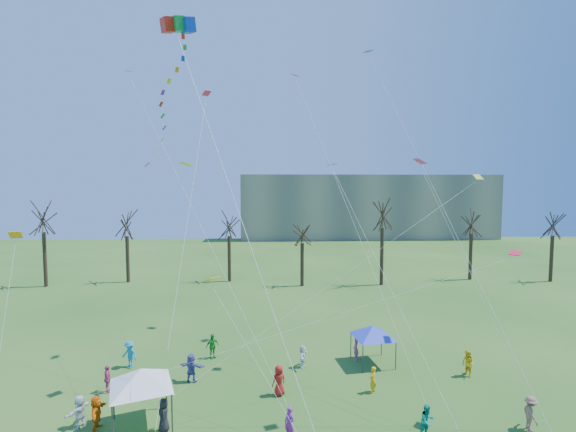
{
  "coord_description": "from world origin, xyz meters",
  "views": [
    {
      "loc": [
        -1.15,
        -14.81,
        12.51
      ],
      "look_at": [
        -0.32,
        5.0,
        11.0
      ],
      "focal_mm": 25.0,
      "sensor_mm": 36.0,
      "label": 1
    }
  ],
  "objects_px": {
    "distant_building": "(366,206)",
    "big_box_kite": "(173,102)",
    "canopy_tent_blue": "(373,331)",
    "canopy_tent_white": "(141,378)"
  },
  "relations": [
    {
      "from": "distant_building",
      "to": "big_box_kite",
      "type": "distance_m",
      "value": 81.83
    },
    {
      "from": "canopy_tent_white",
      "to": "distant_building",
      "type": "bearing_deg",
      "value": 68.7
    },
    {
      "from": "big_box_kite",
      "to": "canopy_tent_white",
      "type": "xyz_separation_m",
      "value": [
        -1.84,
        -0.29,
        -13.99
      ]
    },
    {
      "from": "distant_building",
      "to": "canopy_tent_white",
      "type": "xyz_separation_m",
      "value": [
        -29.87,
        -76.63,
        -4.84
      ]
    },
    {
      "from": "canopy_tent_blue",
      "to": "canopy_tent_white",
      "type": "bearing_deg",
      "value": -153.46
    },
    {
      "from": "big_box_kite",
      "to": "canopy_tent_blue",
      "type": "height_order",
      "value": "big_box_kite"
    },
    {
      "from": "distant_building",
      "to": "big_box_kite",
      "type": "height_order",
      "value": "big_box_kite"
    },
    {
      "from": "big_box_kite",
      "to": "canopy_tent_white",
      "type": "height_order",
      "value": "big_box_kite"
    },
    {
      "from": "big_box_kite",
      "to": "canopy_tent_blue",
      "type": "distance_m",
      "value": 19.81
    },
    {
      "from": "distant_building",
      "to": "big_box_kite",
      "type": "xyz_separation_m",
      "value": [
        -28.03,
        -76.33,
        9.16
      ]
    }
  ]
}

